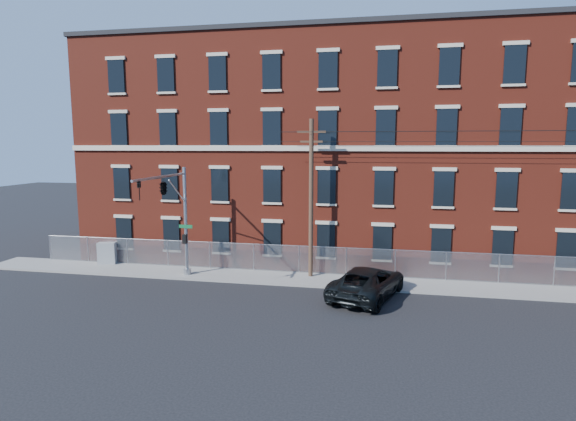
% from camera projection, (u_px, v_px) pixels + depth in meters
% --- Properties ---
extents(ground, '(140.00, 140.00, 0.00)m').
position_uv_depth(ground, '(259.00, 305.00, 25.06)').
color(ground, black).
rests_on(ground, ground).
extents(sidewalk, '(65.00, 3.00, 0.12)m').
position_uv_depth(sidewalk, '(476.00, 289.00, 27.66)').
color(sidewalk, gray).
rests_on(sidewalk, ground).
extents(mill_building, '(55.30, 14.32, 16.30)m').
position_uv_depth(mill_building, '(458.00, 150.00, 35.21)').
color(mill_building, maroon).
rests_on(mill_building, ground).
extents(chain_link_fence, '(59.06, 0.06, 1.85)m').
position_uv_depth(chain_link_fence, '(472.00, 267.00, 28.79)').
color(chain_link_fence, '#A5A8AD').
rests_on(chain_link_fence, ground).
extents(traffic_signal_mast, '(0.90, 6.75, 7.00)m').
position_uv_depth(traffic_signal_mast, '(169.00, 198.00, 27.54)').
color(traffic_signal_mast, '#9EA0A5').
rests_on(traffic_signal_mast, ground).
extents(utility_pole_near, '(1.80, 0.28, 10.00)m').
position_uv_depth(utility_pole_near, '(311.00, 196.00, 29.38)').
color(utility_pole_near, '#4B3425').
rests_on(utility_pole_near, ground).
extents(pickup_truck, '(4.72, 6.86, 1.74)m').
position_uv_depth(pickup_truck, '(367.00, 282.00, 26.18)').
color(pickup_truck, black).
rests_on(pickup_truck, ground).
extents(utility_cabinet, '(1.33, 0.89, 1.52)m').
position_uv_depth(utility_cabinet, '(107.00, 253.00, 33.14)').
color(utility_cabinet, gray).
rests_on(utility_cabinet, sidewalk).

